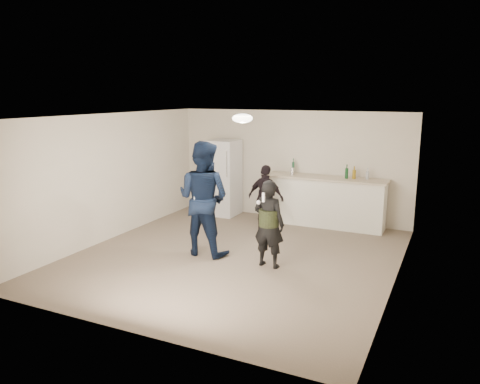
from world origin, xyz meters
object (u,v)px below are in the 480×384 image
at_px(counter, 324,202).
at_px(shaker, 292,171).
at_px(fridge, 223,178).
at_px(spectator, 266,198).
at_px(woman, 269,224).
at_px(man, 203,198).

distance_m(counter, shaker, 0.98).
height_order(counter, fridge, fridge).
xyz_separation_m(shaker, spectator, (-0.31, -0.80, -0.47)).
distance_m(counter, woman, 2.87).
xyz_separation_m(woman, spectator, (-0.87, 2.01, -0.05)).
distance_m(woman, spectator, 2.18).
xyz_separation_m(shaker, woman, (0.56, -2.81, -0.43)).
bearing_deg(spectator, shaker, -105.04).
bearing_deg(man, spectator, -101.81).
bearing_deg(woman, counter, -88.61).
relative_size(fridge, woman, 1.21).
bearing_deg(shaker, spectator, -111.08).
height_order(fridge, spectator, fridge).
bearing_deg(fridge, woman, -50.64).
height_order(man, woman, man).
relative_size(counter, spectator, 1.85).
bearing_deg(shaker, man, -105.67).
bearing_deg(counter, shaker, -175.93).
height_order(counter, shaker, shaker).
bearing_deg(fridge, spectator, -28.87).
height_order(man, spectator, man).
height_order(counter, man, man).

